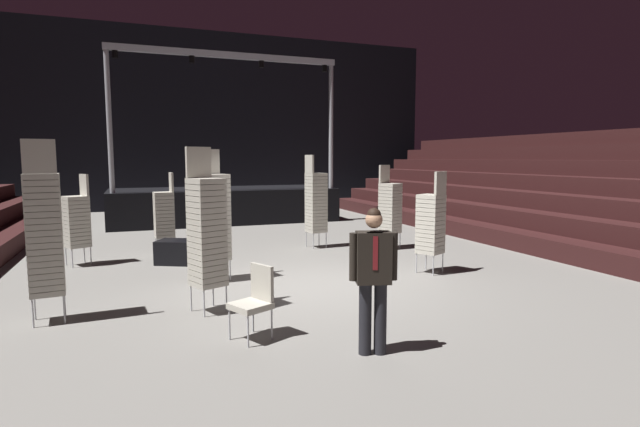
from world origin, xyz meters
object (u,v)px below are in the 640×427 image
Objects in this scene: chair_stack_mid_right at (431,222)px; chair_stack_rear_centre at (164,214)px; equipment_road_case at (179,252)px; loose_chair_near_man at (255,298)px; chair_stack_rear_left at (215,216)px; stage_riser at (224,203)px; chair_stack_rear_right at (77,220)px; chair_stack_mid_left at (207,230)px; chair_stack_front_right at (316,202)px; chair_stack_front_left at (45,233)px; man_with_tie at (373,272)px; chair_stack_mid_centre at (390,207)px.

chair_stack_mid_right reaches higher than chair_stack_rear_centre.
equipment_road_case is 0.95× the size of loose_chair_near_man.
stage_riser is at bearing -118.16° from chair_stack_rear_left.
chair_stack_mid_right is 2.28× the size of equipment_road_case.
stage_riser is at bearing -58.07° from chair_stack_rear_right.
chair_stack_mid_left is 1.26× the size of chair_stack_rear_right.
chair_stack_front_right is 3.96m from chair_stack_rear_left.
chair_stack_front_right is 2.53× the size of loose_chair_near_man.
chair_stack_front_left is at bearing 155.38° from chair_stack_rear_right.
stage_riser is 4.55× the size of man_with_tie.
loose_chair_near_man is at bearing -38.42° from chair_stack_front_left.
chair_stack_mid_right reaches higher than loose_chair_near_man.
chair_stack_mid_left is 4.66m from chair_stack_mid_right.
man_with_tie is 1.84× the size of loose_chair_near_man.
chair_stack_rear_right is (-3.77, 6.60, -0.00)m from man_with_tie.
loose_chair_near_man reaches higher than equipment_road_case.
chair_stack_mid_left reaches higher than chair_stack_mid_centre.
chair_stack_mid_right is 0.96× the size of chair_stack_mid_centre.
chair_stack_rear_left is at bearing -157.40° from chair_stack_rear_right.
stage_riser is 4.03× the size of chair_stack_rear_centre.
chair_stack_rear_left is 3.53m from chair_stack_rear_right.
chair_stack_rear_left is 3.16m from chair_stack_rear_centre.
man_with_tie is 4.39m from chair_stack_rear_left.
chair_stack_rear_left is (-2.97, -2.62, 0.04)m from chair_stack_front_right.
chair_stack_rear_centre is (-3.72, 0.44, -0.21)m from chair_stack_front_right.
chair_stack_mid_centre reaches higher than equipment_road_case.
chair_stack_rear_right is (-5.55, -0.23, -0.21)m from chair_stack_front_right.
chair_stack_front_right is 3.70m from chair_stack_mid_right.
chair_stack_front_right is 5.56m from chair_stack_rear_right.
stage_riser reaches higher than equipment_road_case.
chair_stack_mid_right is (4.54, 1.00, -0.21)m from chair_stack_mid_left.
man_with_tie is 7.60m from chair_stack_rear_right.
chair_stack_rear_right and chair_stack_rear_centre have the same top height.
chair_stack_rear_centre is (-0.75, 3.06, -0.25)m from chair_stack_rear_left.
chair_stack_mid_right is at bearing 150.36° from chair_stack_rear_left.
chair_stack_rear_centre is 2.18× the size of equipment_road_case.
chair_stack_front_right is 3.72m from equipment_road_case.
chair_stack_mid_right is at bearing -140.60° from chair_stack_rear_right.
chair_stack_mid_centre is 2.26× the size of loose_chair_near_man.
chair_stack_rear_left is at bearing 25.58° from chair_stack_front_left.
chair_stack_rear_right reaches higher than equipment_road_case.
chair_stack_rear_right is at bearing -30.61° from chair_stack_mid_centre.
chair_stack_rear_left is at bearing -4.92° from chair_stack_mid_centre.
stage_riser is 6.33m from chair_stack_front_right.
stage_riser is at bearing 72.66° from equipment_road_case.
stage_riser is 9.99m from chair_stack_mid_right.
stage_riser is 7.61m from chair_stack_mid_centre.
chair_stack_mid_centre is 5.03m from chair_stack_rear_left.
chair_stack_front_right is at bearing -88.35° from man_with_tie.
chair_stack_front_left is (-4.22, -10.37, 0.60)m from stage_riser.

